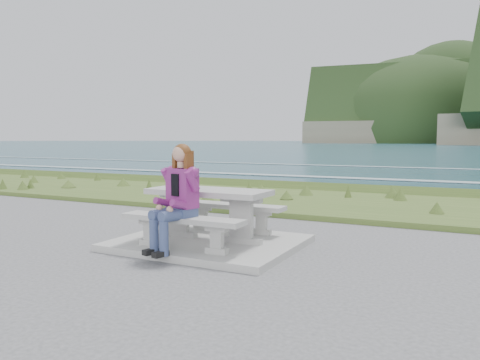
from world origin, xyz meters
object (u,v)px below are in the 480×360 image
at_px(picnic_table, 209,200).
at_px(bench_landward, 182,224).
at_px(bench_seaward, 231,210).
at_px(seated_woman, 174,212).

distance_m(picnic_table, bench_landward, 0.74).
bearing_deg(bench_landward, bench_seaward, 90.00).
relative_size(bench_landward, seated_woman, 1.27).
height_order(bench_seaward, seated_woman, seated_woman).
height_order(bench_landward, seated_woman, seated_woman).
xyz_separation_m(bench_landward, bench_seaward, (0.00, 1.40, 0.00)).
bearing_deg(seated_woman, bench_seaward, 102.45).
relative_size(picnic_table, seated_woman, 1.27).
relative_size(bench_seaward, seated_woman, 1.27).
xyz_separation_m(bench_seaward, seated_woman, (-0.04, -1.53, 0.17)).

